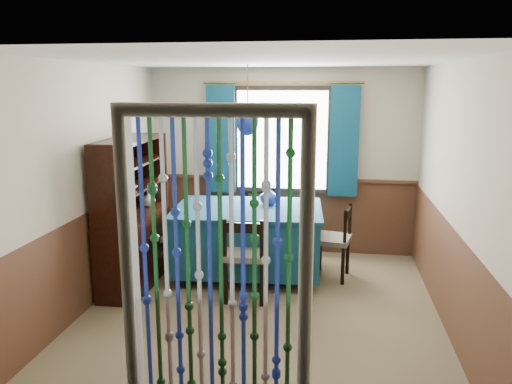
% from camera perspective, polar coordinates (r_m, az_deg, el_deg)
% --- Properties ---
extents(floor, '(4.00, 4.00, 0.00)m').
position_cam_1_polar(floor, '(5.25, 0.57, -13.51)').
color(floor, brown).
rests_on(floor, ground).
extents(ceiling, '(4.00, 4.00, 0.00)m').
position_cam_1_polar(ceiling, '(4.74, 0.64, 14.87)').
color(ceiling, silver).
rests_on(ceiling, ground).
extents(wall_back, '(3.60, 0.00, 3.60)m').
position_cam_1_polar(wall_back, '(6.80, 2.99, 3.48)').
color(wall_back, '#B8AE97').
rests_on(wall_back, ground).
extents(wall_front, '(3.60, 0.00, 3.60)m').
position_cam_1_polar(wall_front, '(2.95, -4.96, -8.26)').
color(wall_front, '#B8AE97').
rests_on(wall_front, ground).
extents(wall_left, '(0.00, 4.00, 4.00)m').
position_cam_1_polar(wall_left, '(5.40, -18.68, 0.55)').
color(wall_left, '#B8AE97').
rests_on(wall_left, ground).
extents(wall_right, '(0.00, 4.00, 4.00)m').
position_cam_1_polar(wall_right, '(4.93, 21.79, -0.74)').
color(wall_right, '#B8AE97').
rests_on(wall_right, ground).
extents(wainscot_back, '(3.60, 0.00, 3.60)m').
position_cam_1_polar(wainscot_back, '(6.94, 2.91, -2.67)').
color(wainscot_back, '#4B2C1C').
rests_on(wainscot_back, ground).
extents(wainscot_front, '(3.60, 0.00, 3.60)m').
position_cam_1_polar(wainscot_front, '(3.30, -4.64, -20.45)').
color(wainscot_front, '#4B2C1C').
rests_on(wainscot_front, ground).
extents(wainscot_left, '(0.00, 4.00, 4.00)m').
position_cam_1_polar(wainscot_left, '(5.58, -18.02, -7.01)').
color(wainscot_left, '#4B2C1C').
rests_on(wainscot_left, ground).
extents(wainscot_right, '(0.00, 4.00, 4.00)m').
position_cam_1_polar(wainscot_right, '(5.14, 20.96, -8.92)').
color(wainscot_right, '#4B2C1C').
rests_on(wainscot_right, ground).
extents(window, '(1.32, 0.12, 1.42)m').
position_cam_1_polar(window, '(6.71, 2.98, 5.95)').
color(window, black).
rests_on(window, wall_back).
extents(doorway, '(1.16, 0.12, 2.18)m').
position_cam_1_polar(doorway, '(3.08, -4.62, -11.36)').
color(doorway, silver).
rests_on(doorway, ground).
extents(dining_table, '(1.82, 1.32, 0.84)m').
position_cam_1_polar(dining_table, '(6.04, -0.92, -5.11)').
color(dining_table, navy).
rests_on(dining_table, floor).
extents(chair_near, '(0.48, 0.46, 0.93)m').
position_cam_1_polar(chair_near, '(5.35, -1.22, -7.27)').
color(chair_near, black).
rests_on(chair_near, floor).
extents(chair_far, '(0.50, 0.48, 0.95)m').
position_cam_1_polar(chair_far, '(6.80, 0.17, -2.96)').
color(chair_far, black).
rests_on(chair_far, floor).
extents(chair_left, '(0.41, 0.43, 0.85)m').
position_cam_1_polar(chair_left, '(6.26, -10.21, -4.94)').
color(chair_left, black).
rests_on(chair_left, floor).
extents(chair_right, '(0.49, 0.51, 0.89)m').
position_cam_1_polar(chair_right, '(6.02, 8.93, -5.41)').
color(chair_right, black).
rests_on(chair_right, floor).
extents(sideboard, '(0.48, 1.31, 1.70)m').
position_cam_1_polar(sideboard, '(5.91, -13.82, -4.75)').
color(sideboard, black).
rests_on(sideboard, floor).
extents(pendant_lamp, '(0.26, 0.26, 0.80)m').
position_cam_1_polar(pendant_lamp, '(5.78, -0.96, 8.09)').
color(pendant_lamp, olive).
rests_on(pendant_lamp, ceiling).
extents(vase_table, '(0.25, 0.25, 0.21)m').
position_cam_1_polar(vase_table, '(6.05, 1.48, -0.52)').
color(vase_table, navy).
rests_on(vase_table, dining_table).
extents(bowl_shelf, '(0.24, 0.24, 0.05)m').
position_cam_1_polar(bowl_shelf, '(5.56, -14.36, 0.46)').
color(bowl_shelf, beige).
rests_on(bowl_shelf, sideboard).
extents(vase_sideboard, '(0.20, 0.20, 0.20)m').
position_cam_1_polar(vase_sideboard, '(6.12, -12.22, -0.66)').
color(vase_sideboard, beige).
rests_on(vase_sideboard, sideboard).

